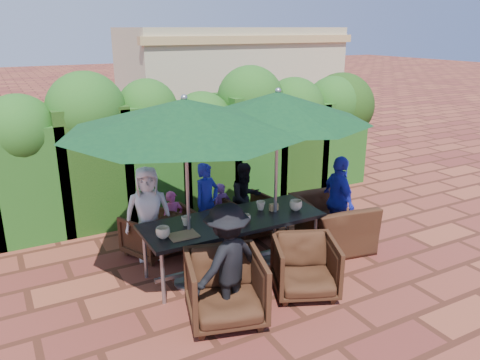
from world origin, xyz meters
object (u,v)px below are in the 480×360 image
chair_far_right (249,214)px  umbrella_left (185,115)px  dining_table (233,224)px  chair_near_right (305,264)px  umbrella_right (278,107)px  chair_far_mid (208,220)px  chair_near_left (225,285)px  chair_end_right (332,215)px  chair_far_left (151,232)px

chair_far_right → umbrella_left: bearing=25.3°
dining_table → chair_near_right: chair_near_right is taller
umbrella_left → chair_far_right: umbrella_left is taller
umbrella_right → chair_near_right: size_ratio=3.14×
chair_far_mid → chair_near_left: chair_near_left is taller
chair_near_left → chair_far_mid: bearing=86.3°
chair_far_right → chair_end_right: 1.32m
dining_table → umbrella_right: size_ratio=1.00×
umbrella_left → chair_far_mid: bearing=54.2°
chair_end_right → chair_far_right: bearing=53.8°
chair_far_mid → chair_near_right: size_ratio=0.93×
chair_far_right → chair_end_right: size_ratio=0.63×
chair_far_right → chair_near_left: chair_near_left is taller
umbrella_right → chair_end_right: bearing=0.5°
chair_end_right → chair_near_right: bearing=138.0°
dining_table → chair_near_right: (0.51, -0.95, -0.28)m
chair_far_mid → chair_near_right: chair_near_right is taller
chair_far_left → chair_near_left: size_ratio=0.80×
umbrella_right → chair_far_left: size_ratio=3.54×
umbrella_right → chair_end_right: umbrella_right is taller
dining_table → chair_far_mid: size_ratio=3.37×
chair_far_right → chair_near_right: bearing=73.4°
umbrella_left → chair_near_left: size_ratio=3.39×
dining_table → chair_end_right: 1.69m
umbrella_right → chair_near_left: bearing=-143.1°
umbrella_left → umbrella_right: (1.30, 0.01, -0.00)m
umbrella_left → chair_near_left: (0.05, -0.93, -1.78)m
chair_far_right → chair_near_right: (-0.25, -1.86, 0.04)m
chair_far_left → chair_near_left: bearing=71.6°
dining_table → chair_near_left: (-0.61, -0.99, -0.24)m
umbrella_right → chair_far_mid: umbrella_right is taller
umbrella_right → chair_far_right: umbrella_right is taller
dining_table → chair_near_left: bearing=-121.8°
dining_table → chair_near_left: size_ratio=2.83×
umbrella_right → chair_far_right: 2.09m
umbrella_left → chair_near_right: 2.35m
chair_far_mid → umbrella_left: bearing=47.5°
dining_table → umbrella_left: umbrella_left is taller
dining_table → chair_far_mid: (0.07, 0.95, -0.31)m
chair_far_left → chair_far_mid: (0.91, -0.05, 0.02)m
chair_far_left → chair_near_left: chair_near_left is taller
chair_far_left → chair_near_right: size_ratio=0.89×
chair_far_right → dining_table: bearing=41.0°
chair_far_left → chair_end_right: 2.72m
chair_far_right → umbrella_right: bearing=73.8°
chair_far_mid → chair_end_right: (1.61, -0.98, 0.13)m
chair_far_left → chair_near_right: bearing=99.9°
chair_far_left → chair_far_mid: chair_far_mid is taller
chair_far_right → chair_near_left: 2.34m
umbrella_right → chair_end_right: size_ratio=2.18×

